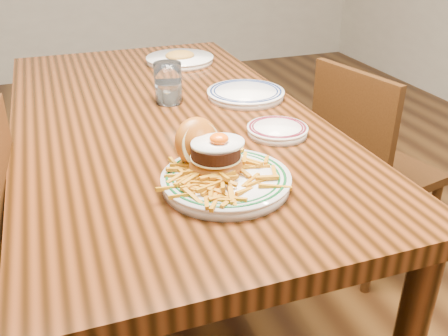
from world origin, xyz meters
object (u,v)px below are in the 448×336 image
object	(u,v)px
main_plate	(221,169)
side_plate	(277,130)
chair_right	(367,165)
table	(165,140)

from	to	relation	value
main_plate	side_plate	xyz separation A→B (m)	(0.23, 0.21, -0.02)
chair_right	main_plate	bearing A→B (deg)	20.93
chair_right	side_plate	size ratio (longest dim) A/B	4.93
table	main_plate	xyz separation A→B (m)	(0.02, -0.46, 0.13)
chair_right	main_plate	world-z (taller)	main_plate
main_plate	side_plate	size ratio (longest dim) A/B	1.81
table	chair_right	world-z (taller)	chair_right
table	chair_right	bearing A→B (deg)	1.49
table	chair_right	xyz separation A→B (m)	(0.77, 0.02, -0.23)
table	side_plate	xyz separation A→B (m)	(0.25, -0.26, 0.10)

